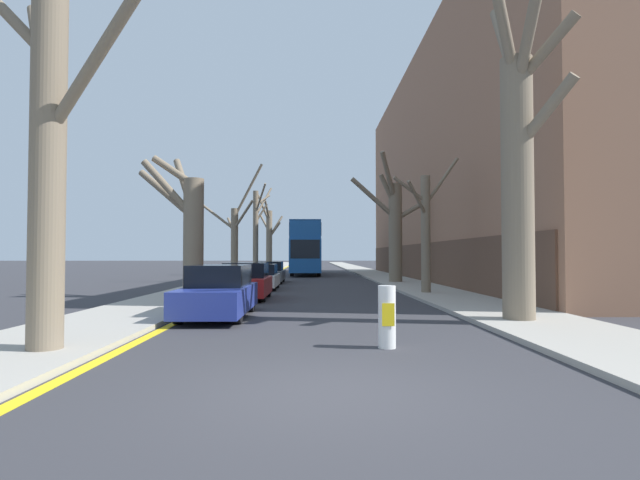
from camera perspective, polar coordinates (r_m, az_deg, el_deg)
The scene contains 19 objects.
ground_plane at distance 6.61m, azimuth 0.98°, elevation -17.10°, with size 300.00×300.00×0.00m, color #333338.
sidewalk_left at distance 56.63m, azimuth -6.32°, elevation -3.43°, with size 3.06×120.00×0.12m, color #A39E93.
sidewalk_right at distance 56.67m, azimuth 4.70°, elevation -3.44°, with size 3.06×120.00×0.12m, color #A39E93.
building_facade_right at distance 36.99m, azimuth 18.36°, elevation 7.82°, with size 10.08×40.91×15.69m.
kerb_line_stripe at distance 56.50m, azimuth -4.59°, elevation -3.50°, with size 0.24×120.00×0.01m, color yellow.
street_tree_left_0 at distance 10.22m, azimuth -28.43°, elevation 11.61°, with size 4.41×3.34×8.86m.
street_tree_left_1 at distance 21.08m, azimuth -14.75°, elevation 1.47°, with size 2.99×1.97×5.95m.
street_tree_left_2 at distance 32.28m, azimuth -9.76°, elevation 0.36°, with size 4.68×2.85×7.55m.
street_tree_left_3 at distance 43.88m, azimuth -7.26°, elevation 1.33°, with size 1.49×3.92×7.94m.
street_tree_left_4 at distance 55.25m, azimuth -5.84°, elevation 0.43°, with size 2.80×3.98×8.37m.
street_tree_right_0 at distance 13.90m, azimuth 21.72°, elevation 8.23°, with size 2.25×4.07×9.16m.
street_tree_right_1 at distance 22.42m, azimuth 11.98°, elevation 1.24°, with size 3.13×1.90×6.15m.
street_tree_right_2 at distance 31.05m, azimuth 8.46°, elevation 1.58°, with size 4.83×2.01×7.93m.
double_decker_bus at distance 44.45m, azimuth -1.62°, elevation -0.66°, with size 2.57×11.66×4.56m.
parked_car_0 at distance 14.46m, azimuth -11.49°, elevation -5.90°, with size 1.72×4.55×1.47m.
parked_car_1 at distance 20.18m, azimuth -8.49°, elevation -4.76°, with size 1.83×3.95×1.44m.
parked_car_2 at distance 25.94m, azimuth -6.83°, elevation -4.23°, with size 1.79×4.24×1.28m.
parked_car_3 at distance 31.70m, azimuth -5.77°, elevation -3.73°, with size 1.77×4.60×1.35m.
traffic_bollard at distance 9.59m, azimuth 7.66°, elevation -8.68°, with size 0.33×0.34×1.17m.
Camera 1 is at (-0.22, -6.37, 1.75)m, focal length 28.00 mm.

